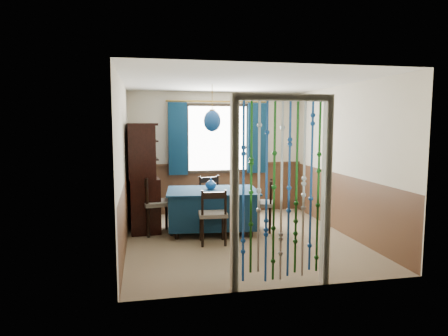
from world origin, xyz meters
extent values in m
plane|color=brown|center=(0.00, 0.00, 0.00)|extent=(4.00, 4.00, 0.00)
plane|color=silver|center=(0.00, 0.00, 2.50)|extent=(4.00, 4.00, 0.00)
plane|color=beige|center=(0.00, 2.00, 1.25)|extent=(3.60, 0.00, 3.60)
plane|color=beige|center=(0.00, -2.00, 1.25)|extent=(3.60, 0.00, 3.60)
plane|color=beige|center=(-1.80, 0.00, 1.25)|extent=(0.00, 4.00, 4.00)
plane|color=beige|center=(1.80, 0.00, 1.25)|extent=(0.00, 4.00, 4.00)
plane|color=#4A2E1C|center=(0.00, 1.99, 0.50)|extent=(3.60, 0.00, 3.60)
plane|color=#4A2E1C|center=(0.00, -1.99, 0.50)|extent=(3.60, 0.00, 3.60)
plane|color=#4A2E1C|center=(-1.79, 0.00, 0.50)|extent=(0.00, 4.00, 4.00)
plane|color=#4A2E1C|center=(1.79, 0.00, 0.50)|extent=(0.00, 4.00, 4.00)
cube|color=black|center=(0.00, 1.95, 1.55)|extent=(1.32, 0.12, 1.42)
cube|color=#0B233A|center=(-0.36, 0.49, 0.41)|extent=(1.56, 1.14, 0.58)
cube|color=#0B233A|center=(-0.36, 0.49, 0.72)|extent=(1.63, 1.21, 0.03)
cylinder|color=black|center=(-1.00, 0.18, 0.07)|extent=(0.07, 0.07, 0.14)
cylinder|color=black|center=(0.20, 0.06, 0.07)|extent=(0.07, 0.07, 0.14)
cylinder|color=black|center=(-0.93, 0.91, 0.07)|extent=(0.07, 0.07, 0.14)
cylinder|color=black|center=(0.27, 0.79, 0.07)|extent=(0.07, 0.07, 0.14)
cylinder|color=black|center=(-0.66, -0.32, 0.22)|extent=(0.04, 0.04, 0.44)
cylinder|color=black|center=(-0.31, -0.34, 0.22)|extent=(0.04, 0.04, 0.44)
cylinder|color=black|center=(-0.63, 0.01, 0.22)|extent=(0.04, 0.04, 0.44)
cylinder|color=black|center=(-0.29, -0.01, 0.22)|extent=(0.04, 0.04, 0.44)
cube|color=#5B5549|center=(-0.47, -0.16, 0.47)|extent=(0.46, 0.44, 0.06)
cube|color=black|center=(-0.48, -0.34, 0.79)|extent=(0.37, 0.07, 0.10)
cylinder|color=black|center=(-0.66, -0.33, 0.65)|extent=(0.04, 0.04, 0.43)
cylinder|color=black|center=(-0.31, -0.35, 0.65)|extent=(0.04, 0.04, 0.43)
cylinder|color=black|center=(-0.12, 1.28, 0.22)|extent=(0.04, 0.04, 0.44)
cylinder|color=black|center=(-0.47, 1.21, 0.22)|extent=(0.04, 0.04, 0.44)
cylinder|color=black|center=(-0.05, 0.95, 0.22)|extent=(0.04, 0.04, 0.44)
cylinder|color=black|center=(-0.40, 0.88, 0.22)|extent=(0.04, 0.04, 0.44)
cube|color=#5B5549|center=(-0.26, 1.08, 0.47)|extent=(0.51, 0.49, 0.06)
cube|color=black|center=(-0.30, 1.25, 0.80)|extent=(0.37, 0.12, 0.10)
cylinder|color=black|center=(-0.12, 1.29, 0.66)|extent=(0.04, 0.04, 0.43)
cylinder|color=black|center=(-0.47, 1.22, 0.66)|extent=(0.04, 0.04, 0.43)
cylinder|color=black|center=(-1.51, 0.76, 0.25)|extent=(0.05, 0.05, 0.49)
cylinder|color=black|center=(-1.45, 0.36, 0.25)|extent=(0.05, 0.05, 0.49)
cylinder|color=black|center=(-1.13, 0.81, 0.25)|extent=(0.05, 0.05, 0.49)
cylinder|color=black|center=(-1.07, 0.41, 0.25)|extent=(0.05, 0.05, 0.49)
cube|color=#5B5549|center=(-1.29, 0.59, 0.53)|extent=(0.52, 0.54, 0.07)
cube|color=black|center=(-1.49, 0.56, 0.89)|extent=(0.10, 0.42, 0.11)
cylinder|color=black|center=(-1.52, 0.76, 0.74)|extent=(0.04, 0.04, 0.48)
cylinder|color=black|center=(-1.46, 0.36, 0.74)|extent=(0.04, 0.04, 0.48)
cylinder|color=black|center=(0.57, 0.20, 0.22)|extent=(0.04, 0.04, 0.45)
cylinder|color=black|center=(0.69, 0.53, 0.22)|extent=(0.04, 0.04, 0.45)
cylinder|color=black|center=(0.25, 0.31, 0.22)|extent=(0.04, 0.04, 0.45)
cylinder|color=black|center=(0.37, 0.65, 0.22)|extent=(0.04, 0.04, 0.45)
cube|color=#5B5549|center=(0.47, 0.42, 0.48)|extent=(0.54, 0.55, 0.06)
cube|color=black|center=(0.64, 0.36, 0.81)|extent=(0.16, 0.37, 0.10)
cylinder|color=black|center=(0.58, 0.19, 0.67)|extent=(0.04, 0.04, 0.44)
cylinder|color=black|center=(0.70, 0.53, 0.67)|extent=(0.04, 0.04, 0.44)
cube|color=black|center=(-1.52, 1.16, 0.47)|extent=(0.58, 1.45, 0.93)
cube|color=black|center=(-1.52, 0.48, 1.40)|extent=(0.45, 0.08, 0.93)
cube|color=black|center=(-1.52, 1.84, 1.40)|extent=(0.45, 0.08, 0.93)
cube|color=black|center=(-1.52, 1.16, 1.84)|extent=(0.53, 1.45, 0.04)
cube|color=black|center=(-1.75, 1.16, 1.40)|extent=(0.12, 1.40, 0.93)
cube|color=black|center=(-1.49, 1.16, 1.26)|extent=(0.48, 1.37, 0.02)
cube|color=black|center=(-1.49, 1.16, 1.57)|extent=(0.48, 1.37, 0.02)
cylinder|color=olive|center=(-0.36, 0.49, 2.20)|extent=(0.01, 0.01, 0.60)
ellipsoid|color=navy|center=(-0.36, 0.49, 1.90)|extent=(0.29, 0.29, 0.35)
cylinder|color=olive|center=(-0.36, 0.49, 2.08)|extent=(0.09, 0.09, 0.03)
imported|color=navy|center=(-0.38, 0.57, 0.82)|extent=(0.18, 0.18, 0.18)
imported|color=beige|center=(-1.47, 0.82, 1.30)|extent=(0.23, 0.23, 0.05)
imported|color=beige|center=(-1.47, 1.40, 1.03)|extent=(0.20, 0.20, 0.20)
camera|label=1|loc=(-1.51, -6.12, 1.86)|focal=32.00mm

